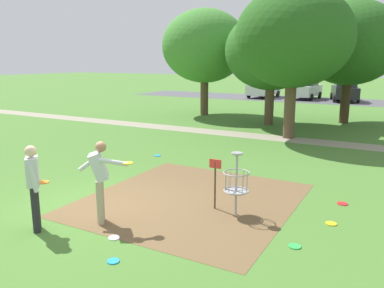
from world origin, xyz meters
TOP-DOWN VIEW (x-y plane):
  - ground_plane at (0.00, 0.00)m, footprint 160.00×160.00m
  - dirt_tee_pad at (1.63, 1.54)m, footprint 4.72×5.09m
  - disc_golf_basket at (2.87, 1.19)m, footprint 0.98×0.58m
  - player_foreground_watching at (0.66, -0.53)m, footprint 1.13×0.60m
  - player_throwing at (-0.20, -1.43)m, footprint 0.46×0.45m
  - frisbee_near_basket at (4.83, 1.67)m, footprint 0.23×0.23m
  - frisbee_by_tee at (-1.53, 4.76)m, footprint 0.23×0.23m
  - frisbee_mid_grass at (4.43, 0.32)m, footprint 0.23×0.23m
  - frisbee_far_left at (4.87, 2.97)m, footprint 0.24×0.24m
  - frisbee_far_right at (1.92, -1.67)m, footprint 0.21×0.21m
  - frisbee_scattered_a at (1.36, -0.99)m, footprint 0.22×0.22m
  - tree_near_right at (1.62, 10.25)m, footprint 4.88×4.88m
  - tree_mid_left at (-0.26, 13.33)m, footprint 4.73×4.73m
  - tree_mid_center at (3.14, 15.77)m, footprint 5.12×5.12m
  - tree_mid_right at (-4.94, 15.02)m, footprint 5.14×5.14m
  - parking_lot_strip at (0.00, 27.83)m, footprint 36.00×6.00m
  - parked_car_leftmost at (-5.50, 28.07)m, footprint 2.16×4.30m
  - parked_car_center_left at (-1.79, 28.48)m, footprint 2.19×4.31m
  - parked_car_center_right at (1.48, 28.14)m, footprint 2.78×4.51m
  - gravel_path at (0.00, 9.91)m, footprint 40.00×1.28m

SIDE VIEW (x-z plane):
  - ground_plane at x=0.00m, z-range 0.00..0.00m
  - gravel_path at x=0.00m, z-range 0.00..0.00m
  - parking_lot_strip at x=0.00m, z-range 0.00..0.01m
  - dirt_tee_pad at x=1.63m, z-range 0.00..0.01m
  - frisbee_near_basket at x=4.83m, z-range 0.00..0.02m
  - frisbee_by_tee at x=-1.53m, z-range 0.00..0.02m
  - frisbee_mid_grass at x=4.43m, z-range 0.00..0.02m
  - frisbee_far_left at x=4.87m, z-range 0.00..0.02m
  - frisbee_far_right at x=1.92m, z-range 0.00..0.02m
  - frisbee_scattered_a at x=1.36m, z-range 0.00..0.02m
  - disc_golf_basket at x=2.87m, z-range 0.06..1.45m
  - parked_car_leftmost at x=-5.50m, z-range 0.00..1.84m
  - parked_car_center_left at x=-1.79m, z-range 0.00..1.84m
  - parked_car_center_right at x=1.48m, z-range 0.00..1.84m
  - player_throwing at x=-0.20m, z-range 0.11..1.82m
  - player_foreground_watching at x=0.66m, z-range 0.13..1.84m
  - tree_mid_left at x=-0.26m, z-range 0.88..6.70m
  - tree_mid_right at x=-4.94m, z-range 0.98..7.32m
  - tree_mid_center at x=3.14m, z-range 1.00..7.37m
  - tree_near_right at x=1.62m, z-range 1.06..7.38m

